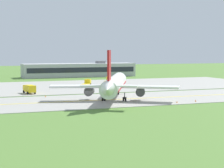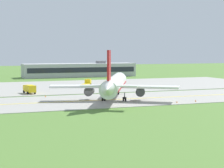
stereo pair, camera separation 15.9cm
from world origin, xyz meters
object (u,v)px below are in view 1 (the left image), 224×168
Objects in this scene: airplane_lead at (115,84)px; service_truck_fuel at (109,80)px; service_truck_catering at (87,83)px; service_truck_baggage at (29,89)px.

service_truck_fuel is at bearing 71.35° from airplane_lead.
airplane_lead is 56.72m from service_truck_fuel.
airplane_lead is at bearing -108.65° from service_truck_fuel.
airplane_lead is at bearing -97.59° from service_truck_catering.
service_truck_baggage is (-17.62, 23.63, -2.60)m from airplane_lead.
service_truck_fuel and service_truck_catering have the same top height.
service_truck_catering is at bearing 82.41° from airplane_lead.
service_truck_baggage is 0.97× the size of service_truck_catering.
service_truck_catering is at bearing 38.71° from service_truck_baggage.
airplane_lead is 5.74× the size of service_truck_catering.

